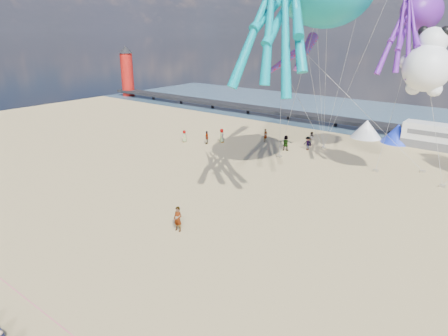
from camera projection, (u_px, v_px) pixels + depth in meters
ground at (151, 284)px, 22.56m from camera, size 120.00×120.00×0.00m
water at (411, 121)px, 63.43m from camera, size 120.00×120.00×0.00m
pier at (230, 105)px, 71.28m from camera, size 60.00×3.00×0.50m
lighthouse at (127, 75)px, 86.49m from camera, size 2.60×2.60×9.00m
motorhome_0 at (432, 136)px, 48.29m from camera, size 6.60×2.50×3.00m
tent_white at (366, 129)px, 53.06m from camera, size 4.00×4.00×2.40m
tent_blue at (398, 133)px, 50.73m from camera, size 4.00×4.00×2.40m
rope_line at (71, 334)px, 18.83m from camera, size 34.00×0.03×0.03m
standing_person at (178, 219)px, 28.30m from camera, size 0.72×0.52×1.86m
beachgoer_0 at (184, 136)px, 51.08m from camera, size 0.50×0.64×1.55m
beachgoer_1 at (312, 139)px, 49.54m from camera, size 0.56×0.85×1.74m
beachgoer_2 at (308, 143)px, 47.66m from camera, size 0.90×0.75×1.65m
beachgoer_3 at (207, 137)px, 50.29m from camera, size 1.15×1.22×1.66m
beachgoer_4 at (286, 143)px, 47.46m from camera, size 1.18×0.77×1.87m
beachgoer_5 at (265, 135)px, 51.40m from camera, size 0.71×1.57×1.63m
beachgoer_6 at (222, 136)px, 50.96m from camera, size 0.77×0.72×1.76m
sandbag_a at (279, 156)px, 45.15m from camera, size 0.50×0.35×0.22m
sandbag_b at (376, 171)px, 40.51m from camera, size 0.50×0.35×0.22m
sandbag_c at (442, 186)px, 36.52m from camera, size 0.50×0.35×0.22m
sandbag_d at (423, 172)px, 40.27m from camera, size 0.50×0.35×0.22m
sandbag_e at (323, 148)px, 48.49m from camera, size 0.50×0.35×0.22m
kite_octopus_purple at (422, 11)px, 35.68m from camera, size 6.12×9.20×9.70m
kite_panda at (427, 68)px, 32.54m from camera, size 5.39×5.17×6.54m
windsock_left at (283, 17)px, 38.99m from camera, size 1.67×7.26×7.20m
windsock_mid at (305, 52)px, 35.78m from camera, size 2.27×6.05×5.98m
windsock_right at (281, 64)px, 41.05m from camera, size 2.89×5.58×5.64m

